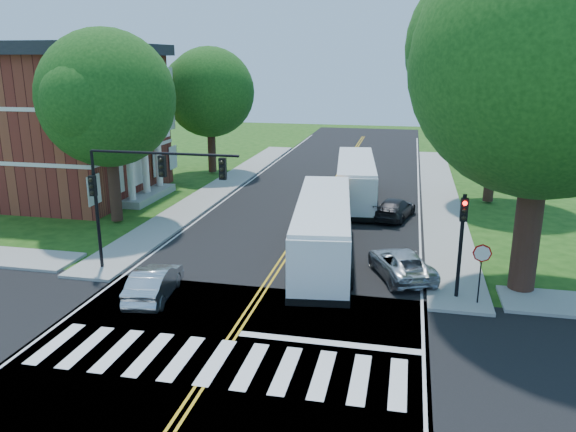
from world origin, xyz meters
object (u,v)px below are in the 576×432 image
(signal_nw, at_px, (140,183))
(suv, at_px, (401,264))
(bus_lead, at_px, (323,229))
(hatchback, at_px, (154,283))
(dark_sedan, at_px, (395,209))
(bus_follow, at_px, (356,179))
(signal_ne, at_px, (462,233))

(signal_nw, bearing_deg, suv, 10.37)
(bus_lead, bearing_deg, suv, 152.41)
(hatchback, bearing_deg, bus_lead, -143.40)
(dark_sedan, bearing_deg, suv, 107.49)
(bus_lead, height_order, dark_sedan, bus_lead)
(signal_nw, relative_size, hatchback, 1.73)
(bus_lead, xyz_separation_m, bus_follow, (0.39, 12.33, -0.04))
(suv, bearing_deg, dark_sedan, -107.86)
(signal_nw, distance_m, bus_follow, 18.13)
(signal_nw, bearing_deg, dark_sedan, 47.50)
(signal_ne, xyz_separation_m, suv, (-2.37, 2.13, -2.31))
(signal_nw, xyz_separation_m, bus_follow, (8.21, 15.93, -2.77))
(bus_follow, distance_m, hatchback, 19.60)
(bus_lead, bearing_deg, dark_sedan, -117.93)
(signal_nw, bearing_deg, bus_lead, 24.74)
(signal_nw, height_order, signal_ne, signal_nw)
(signal_ne, height_order, dark_sedan, signal_ne)
(suv, height_order, dark_sedan, suv)
(bus_follow, bearing_deg, bus_lead, 81.96)
(signal_nw, xyz_separation_m, signal_ne, (14.06, 0.01, -1.41))
(signal_nw, bearing_deg, bus_follow, 62.74)
(suv, xyz_separation_m, dark_sedan, (-0.60, 9.97, -0.00))
(signal_nw, distance_m, signal_ne, 14.13)
(dark_sedan, bearing_deg, bus_lead, 83.00)
(signal_nw, bearing_deg, signal_ne, 0.05)
(suv, bearing_deg, signal_nw, -10.92)
(hatchback, relative_size, dark_sedan, 0.94)
(suv, bearing_deg, hatchback, 3.40)
(signal_ne, bearing_deg, signal_nw, -179.95)
(bus_lead, relative_size, hatchback, 2.95)
(signal_nw, height_order, hatchback, signal_nw)
(signal_ne, distance_m, bus_lead, 7.32)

